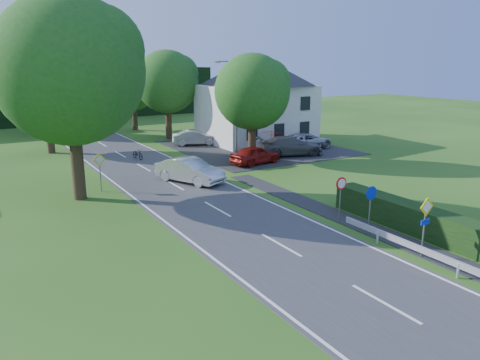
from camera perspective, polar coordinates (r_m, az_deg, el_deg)
road at (r=27.46m, az=-4.74°, el=-2.48°), size 7.00×80.00×0.04m
parking_pad at (r=44.24m, az=1.86°, el=3.99°), size 14.00×16.00×0.04m
line_edge_left at (r=26.27m, az=-11.14°, el=-3.43°), size 0.12×80.00×0.01m
line_edge_right at (r=28.95m, az=1.05°, el=-1.49°), size 0.12×80.00×0.01m
line_centre at (r=27.45m, az=-4.74°, el=-2.43°), size 0.12×80.00×0.01m
tree_main at (r=28.30m, az=-19.81°, el=9.21°), size 9.40×9.40×11.64m
tree_left_far at (r=44.32m, az=-22.48°, el=8.52°), size 7.00×7.00×8.58m
tree_right_far at (r=49.38m, az=-8.82°, el=10.20°), size 7.40×7.40×9.09m
tree_left_back at (r=56.26m, az=-23.83°, el=9.13°), size 6.60×6.60×8.07m
tree_right_back at (r=56.60m, az=-12.83°, el=9.74°), size 6.20×6.20×7.56m
tree_right_mid at (r=37.60m, az=1.50°, el=8.75°), size 7.00×7.00×8.58m
treeline_right at (r=72.49m, az=-15.30°, el=10.30°), size 30.00×5.00×7.00m
house_white at (r=47.26m, az=2.01°, el=10.02°), size 10.60×8.40×8.60m
streetlight at (r=39.07m, az=-0.63°, el=9.21°), size 2.03×0.18×8.00m
sign_priority_right at (r=20.50m, az=21.69°, el=-4.13°), size 0.78×0.09×2.59m
sign_roundabout at (r=22.38m, az=15.63°, el=-2.46°), size 0.64×0.08×2.37m
sign_speed_limit at (r=23.71m, az=12.20°, el=-1.07°), size 0.64×0.11×2.37m
sign_priority_left at (r=30.14m, az=-16.74°, el=1.81°), size 0.78×0.09×2.44m
moving_car at (r=31.37m, az=-6.16°, el=1.18°), size 3.60×5.18×1.62m
motorcycle at (r=39.69m, az=-12.36°, el=3.14°), size 0.82×1.72×0.87m
parked_car_red at (r=36.85m, az=1.88°, el=3.09°), size 4.50×2.45×1.45m
parked_car_silver_a at (r=45.49m, az=-5.47°, el=5.17°), size 4.66×2.89×1.45m
parked_car_grey at (r=40.45m, az=6.16°, el=4.16°), size 6.07×3.82×1.64m
parked_car_silver_b at (r=43.74m, az=8.00°, el=4.75°), size 5.50×2.87×1.48m
parasol at (r=40.86m, az=3.84°, el=4.64°), size 2.93×2.96×2.11m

